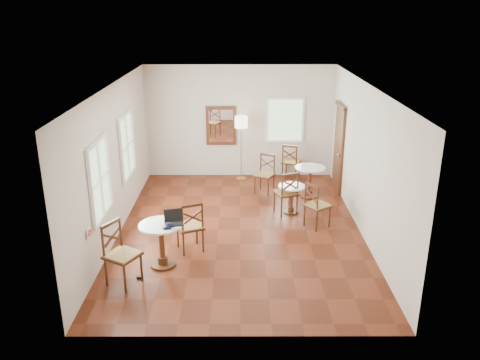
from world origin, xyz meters
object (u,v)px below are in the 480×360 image
(cafe_table_back, at_px, (310,179))
(chair_mid_b, at_px, (317,205))
(chair_back_a, at_px, (291,162))
(floor_lamp, at_px, (241,126))
(cafe_table_near, at_px, (162,240))
(chair_near_b, at_px, (121,254))
(chair_mid_a, at_px, (286,193))
(water_glass, at_px, (162,223))
(mouse, at_px, (165,228))
(power_adapter, at_px, (140,277))
(navy_mug, at_px, (169,226))
(laptop, at_px, (174,220))
(cafe_table_mid, at_px, (292,196))
(chair_near_a, at_px, (190,226))
(chair_back_b, at_px, (265,174))

(cafe_table_back, distance_m, chair_mid_b, 1.69)
(chair_back_a, relative_size, floor_lamp, 0.57)
(cafe_table_near, relative_size, chair_back_a, 0.84)
(cafe_table_near, bearing_deg, cafe_table_back, 47.24)
(chair_near_b, xyz_separation_m, chair_mid_b, (3.59, 2.22, -0.05))
(chair_mid_a, height_order, water_glass, chair_mid_a)
(chair_back_a, distance_m, mouse, 5.55)
(power_adapter, bearing_deg, chair_back_a, 58.70)
(cafe_table_back, bearing_deg, navy_mug, -129.67)
(cafe_table_near, xyz_separation_m, water_glass, (0.04, -0.07, 0.37))
(chair_near_b, distance_m, chair_mid_a, 4.20)
(cafe_table_back, xyz_separation_m, chair_mid_b, (-0.08, -1.69, 0.02))
(mouse, distance_m, navy_mug, 0.08)
(cafe_table_near, xyz_separation_m, laptop, (0.23, 0.05, 0.37))
(cafe_table_near, relative_size, chair_mid_b, 0.83)
(chair_mid_b, relative_size, power_adapter, 9.48)
(cafe_table_mid, distance_m, water_glass, 3.55)
(cafe_table_back, bearing_deg, chair_back_a, 103.70)
(chair_back_a, xyz_separation_m, mouse, (-2.65, -4.86, 0.35))
(chair_near_b, distance_m, floor_lamp, 5.67)
(chair_near_b, distance_m, chair_back_a, 6.21)
(floor_lamp, height_order, mouse, floor_lamp)
(cafe_table_mid, distance_m, navy_mug, 3.54)
(navy_mug, bearing_deg, cafe_table_near, 135.41)
(chair_back_a, distance_m, power_adapter, 5.99)
(chair_near_a, xyz_separation_m, water_glass, (-0.41, -0.65, 0.37))
(floor_lamp, xyz_separation_m, water_glass, (-1.39, -4.70, -0.59))
(cafe_table_mid, relative_size, chair_mid_b, 0.65)
(chair_near_a, distance_m, chair_back_a, 4.68)
(chair_near_a, relative_size, laptop, 2.72)
(water_glass, height_order, power_adapter, water_glass)
(cafe_table_mid, bearing_deg, floor_lamp, 116.60)
(chair_mid_b, distance_m, navy_mug, 3.39)
(chair_mid_b, height_order, water_glass, chair_mid_b)
(cafe_table_back, relative_size, chair_near_b, 0.70)
(cafe_table_near, bearing_deg, cafe_table_mid, 43.11)
(navy_mug, bearing_deg, water_glass, 140.99)
(navy_mug, distance_m, power_adapter, 1.03)
(cafe_table_mid, distance_m, mouse, 3.60)
(floor_lamp, xyz_separation_m, mouse, (-1.32, -4.85, -0.62))
(chair_mid_b, bearing_deg, cafe_table_near, 84.59)
(chair_mid_a, distance_m, chair_back_a, 2.34)
(cafe_table_back, bearing_deg, mouse, -129.96)
(floor_lamp, height_order, power_adapter, floor_lamp)
(chair_near_a, relative_size, power_adapter, 9.79)
(chair_back_b, distance_m, navy_mug, 4.28)
(cafe_table_back, height_order, chair_near_b, chair_near_b)
(cafe_table_back, height_order, power_adapter, cafe_table_back)
(cafe_table_near, relative_size, cafe_table_mid, 1.27)
(chair_mid_a, relative_size, chair_back_b, 1.05)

